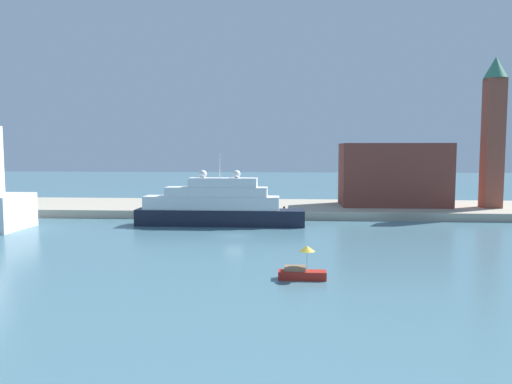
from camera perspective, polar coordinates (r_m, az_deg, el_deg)
name	(u,v)px	position (r m, az deg, el deg)	size (l,w,h in m)	color
ground	(234,236)	(68.84, -2.57, -5.14)	(400.00, 400.00, 0.00)	slate
quay_dock	(250,208)	(95.48, -0.71, -1.89)	(110.00, 22.30, 1.43)	#ADA38E
large_yacht	(217,206)	(78.08, -4.54, -1.69)	(26.94, 3.87, 11.50)	black
small_motorboat	(302,270)	(46.13, 5.39, -9.05)	(4.45, 1.47, 3.17)	#B22319
work_barge	(158,218)	(85.18, -11.43, -3.05)	(4.07, 1.91, 0.74)	olive
harbor_building	(393,175)	(96.96, 15.76, 1.98)	(19.97, 10.17, 11.89)	brown
bell_tower	(493,127)	(99.78, 26.00, 6.82)	(4.23, 4.23, 27.44)	brown
parked_car	(185,203)	(92.89, -8.31, -1.31)	(3.97, 1.62, 1.43)	black
person_figure	(207,202)	(93.44, -5.79, -1.18)	(0.36, 0.36, 1.58)	maroon
mooring_bollard	(284,209)	(85.14, 3.31, -1.97)	(0.37, 0.37, 0.81)	black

